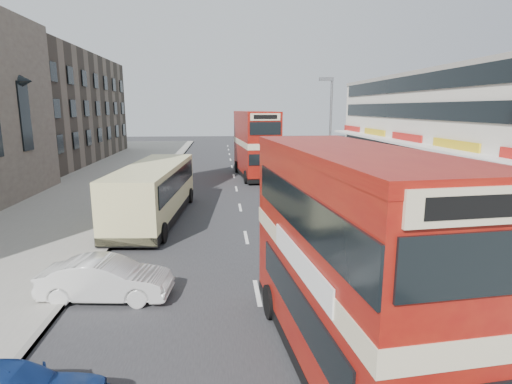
# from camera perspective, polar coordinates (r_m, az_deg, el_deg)

# --- Properties ---
(ground) EXTENTS (160.00, 160.00, 0.00)m
(ground) POSITION_cam_1_polar(r_m,az_deg,el_deg) (12.33, 1.05, -17.80)
(ground) COLOR #28282B
(ground) RESTS_ON ground
(road_surface) EXTENTS (12.00, 90.00, 0.01)m
(road_surface) POSITION_cam_1_polar(r_m,az_deg,el_deg) (31.29, -2.74, 0.44)
(road_surface) COLOR #28282B
(road_surface) RESTS_ON ground
(pavement_right) EXTENTS (12.00, 90.00, 0.15)m
(pavement_right) POSITION_cam_1_polar(r_m,az_deg,el_deg) (33.91, 17.97, 0.88)
(pavement_right) COLOR gray
(pavement_right) RESTS_ON ground
(pavement_left) EXTENTS (12.00, 90.00, 0.15)m
(pavement_left) POSITION_cam_1_polar(r_m,az_deg,el_deg) (33.09, -23.99, 0.18)
(pavement_left) COLOR gray
(pavement_left) RESTS_ON ground
(kerb_left) EXTENTS (0.20, 90.00, 0.16)m
(kerb_left) POSITION_cam_1_polar(r_m,az_deg,el_deg) (31.65, -13.85, 0.37)
(kerb_left) COLOR gray
(kerb_left) RESTS_ON ground
(kerb_right) EXTENTS (0.20, 90.00, 0.16)m
(kerb_right) POSITION_cam_1_polar(r_m,az_deg,el_deg) (32.09, 8.21, 0.74)
(kerb_right) COLOR gray
(kerb_right) RESTS_ON ground
(brick_terrace) EXTENTS (14.00, 28.00, 12.00)m
(brick_terrace) POSITION_cam_1_polar(r_m,az_deg,el_deg) (52.97, -28.60, 10.16)
(brick_terrace) COLOR #66594C
(brick_terrace) RESTS_ON ground
(commercial_row) EXTENTS (9.90, 46.20, 9.30)m
(commercial_row) POSITION_cam_1_polar(r_m,az_deg,el_deg) (38.91, 28.21, 8.25)
(commercial_row) COLOR beige
(commercial_row) RESTS_ON ground
(street_lamp) EXTENTS (1.00, 0.20, 8.12)m
(street_lamp) POSITION_cam_1_polar(r_m,az_deg,el_deg) (29.71, 10.15, 8.98)
(street_lamp) COLOR slate
(street_lamp) RESTS_ON ground
(bus_main) EXTENTS (3.37, 9.21, 5.03)m
(bus_main) POSITION_cam_1_polar(r_m,az_deg,el_deg) (9.69, 12.62, -9.28)
(bus_main) COLOR black
(bus_main) RESTS_ON ground
(bus_second) EXTENTS (3.61, 10.19, 5.57)m
(bus_second) POSITION_cam_1_polar(r_m,az_deg,el_deg) (36.33, -0.02, 6.67)
(bus_second) COLOR black
(bus_second) RESTS_ON ground
(coach) EXTENTS (3.51, 10.80, 2.81)m
(coach) POSITION_cam_1_polar(r_m,az_deg,el_deg) (23.07, -13.96, 0.28)
(coach) COLOR black
(coach) RESTS_ON ground
(car_left_front) EXTENTS (4.22, 1.83, 1.35)m
(car_left_front) POSITION_cam_1_polar(r_m,az_deg,el_deg) (14.27, -20.09, -11.28)
(car_left_front) COLOR silver
(car_left_front) RESTS_ON ground
(car_right_a) EXTENTS (4.58, 2.10, 1.30)m
(car_right_a) POSITION_cam_1_polar(r_m,az_deg,el_deg) (26.19, 8.70, -0.44)
(car_right_a) COLOR maroon
(car_right_a) RESTS_ON ground
(car_right_b) EXTENTS (5.17, 2.87, 1.37)m
(car_right_b) POSITION_cam_1_polar(r_m,az_deg,el_deg) (33.17, 6.74, 2.21)
(car_right_b) COLOR #E04216
(car_right_b) RESTS_ON ground
(car_right_c) EXTENTS (4.09, 1.81, 1.37)m
(car_right_c) POSITION_cam_1_polar(r_m,az_deg,el_deg) (44.77, 2.62, 4.70)
(car_right_c) COLOR #568DAC
(car_right_c) RESTS_ON ground
(pedestrian_near) EXTENTS (0.79, 0.68, 1.80)m
(pedestrian_near) POSITION_cam_1_polar(r_m,az_deg,el_deg) (24.94, 14.85, -0.36)
(pedestrian_near) COLOR gray
(pedestrian_near) RESTS_ON pavement_right
(pedestrian_far) EXTENTS (1.09, 0.71, 1.72)m
(pedestrian_far) POSITION_cam_1_polar(r_m,az_deg,el_deg) (41.45, 8.07, 4.50)
(pedestrian_far) COLOR gray
(pedestrian_far) RESTS_ON pavement_right
(cyclist) EXTENTS (0.71, 1.82, 2.27)m
(cyclist) POSITION_cam_1_polar(r_m,az_deg,el_deg) (32.43, 4.93, 2.20)
(cyclist) COLOR gray
(cyclist) RESTS_ON ground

